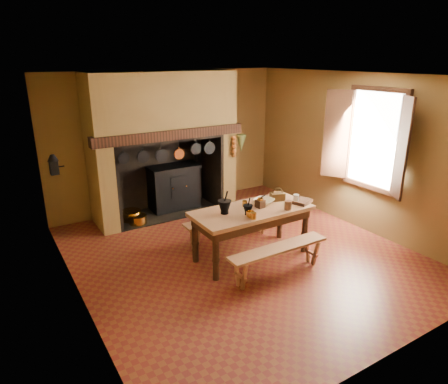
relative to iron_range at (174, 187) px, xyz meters
name	(u,v)px	position (x,y,z in m)	size (l,w,h in m)	color
floor	(241,254)	(0.04, -2.45, -0.48)	(5.50, 5.50, 0.00)	brown
ceiling	(244,75)	(0.04, -2.45, 2.32)	(5.50, 5.50, 0.00)	silver
back_wall	(168,140)	(0.04, 0.30, 0.92)	(5.00, 0.02, 2.80)	olive
wall_left	(71,201)	(-2.46, -2.45, 0.92)	(0.02, 5.50, 2.80)	olive
wall_right	(356,152)	(2.54, -2.45, 0.92)	(0.02, 5.50, 2.80)	olive
wall_front	(403,239)	(0.04, -5.20, 0.92)	(5.00, 0.02, 2.80)	olive
chimney_breast	(162,125)	(-0.26, -0.14, 1.33)	(2.95, 0.96, 2.80)	olive
iron_range	(174,187)	(0.00, 0.00, 0.00)	(1.12, 0.55, 1.60)	black
hearth_pans	(133,217)	(-1.01, -0.23, -0.39)	(0.51, 0.62, 0.20)	#BF872C
hanging_pans	(172,153)	(-0.30, -0.64, 0.88)	(1.92, 0.29, 0.27)	black
onion_string	(234,147)	(1.04, -0.66, 0.85)	(0.12, 0.10, 0.46)	#92541B
herb_bunch	(241,143)	(1.22, -0.66, 0.90)	(0.20, 0.20, 0.35)	#5D6B33
window	(370,140)	(2.39, -2.85, 1.22)	(0.39, 1.75, 1.76)	white
wall_coffee_mill	(53,163)	(-2.38, -0.90, 1.03)	(0.23, 0.16, 0.31)	black
work_table	(252,217)	(0.14, -2.58, 0.20)	(1.89, 0.84, 0.82)	#AA764D
bench_front	(278,254)	(0.14, -3.26, -0.14)	(1.62, 0.28, 0.45)	#AA764D
bench_back	(230,223)	(0.14, -1.94, -0.13)	(1.67, 0.29, 0.47)	#AA764D
mortar_large	(225,206)	(-0.32, -2.52, 0.45)	(0.21, 0.21, 0.35)	black
mortar_small	(248,209)	(-0.05, -2.74, 0.42)	(0.15, 0.15, 0.26)	black
coffee_grinder	(260,203)	(0.28, -2.59, 0.41)	(0.17, 0.14, 0.19)	#351B10
brass_mug_a	(253,216)	(-0.08, -2.92, 0.38)	(0.09, 0.09, 0.10)	#BF872C
brass_mug_b	(245,204)	(0.11, -2.43, 0.38)	(0.08, 0.08, 0.09)	#BF872C
mixing_bowl	(264,201)	(0.44, -2.49, 0.37)	(0.31, 0.31, 0.08)	beige
stoneware_crock	(288,205)	(0.59, -2.89, 0.40)	(0.11, 0.11, 0.14)	brown
glass_jar	(296,199)	(0.86, -2.76, 0.41)	(0.09, 0.09, 0.16)	beige
wicker_basket	(277,196)	(0.72, -2.47, 0.40)	(0.27, 0.23, 0.22)	#4E3317
wooden_tray	(302,201)	(0.98, -2.79, 0.36)	(0.31, 0.22, 0.05)	#351B10
brass_cup	(250,214)	(-0.09, -2.85, 0.38)	(0.13, 0.13, 0.10)	#BF872C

